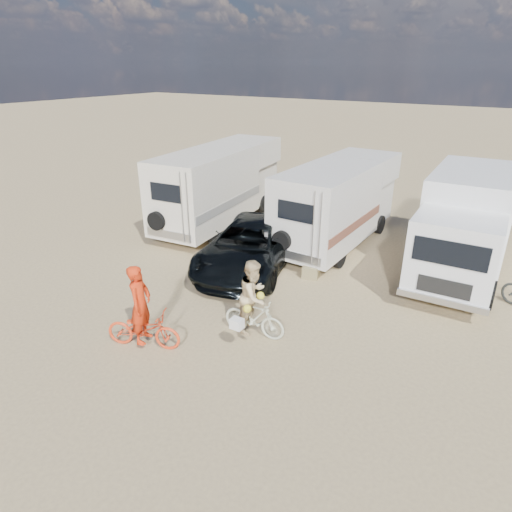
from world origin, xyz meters
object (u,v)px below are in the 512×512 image
Objects in this scene: bike_man at (143,329)px; crate at (311,271)px; rider_woman at (254,302)px; box_truck at (464,227)px; rider_man at (141,311)px; dark_suv at (251,245)px; cooler at (242,263)px; bike_woman at (254,318)px; rv_main at (338,205)px; rv_left at (220,187)px.

bike_man reaches higher than crate.
box_truck is at bearing -35.16° from rider_woman.
bike_man is at bearing -107.44° from crate.
rider_man is 5.75m from crate.
dark_suv is 0.64m from cooler.
bike_woman is (1.92, 1.78, 0.01)m from bike_man.
bike_man is 2.66m from rider_woman.
cooler is at bearing -15.81° from bike_man.
rv_main reaches higher than dark_suv.
rv_main is 4.98m from rv_left.
rider_man is at bearing 127.22° from bike_woman.
rider_woman is at bearing -68.39° from rider_man.
bike_woman reaches higher than cooler.
rv_left is at bearing 178.03° from box_truck.
rider_woman reaches higher than crate.
rv_left is at bearing 36.39° from rider_woman.
bike_man is at bearing -71.05° from rv_left.
bike_woman is 3.67m from crate.
dark_suv is (-1.53, -3.44, -0.72)m from rv_main.
rv_left is at bearing 3.62° from rider_man.
rv_main reaches higher than bike_woman.
dark_suv reaches higher than cooler.
crate is (-0.21, 3.65, -0.29)m from bike_woman.
cooler is at bearing 32.64° from bike_woman.
rv_main is at bearing 52.18° from dark_suv.
dark_suv is 5.09m from bike_man.
box_truck is at bearing -4.12° from rv_main.
rv_left reaches higher than dark_suv.
rv_left reaches higher than rider_man.
cooler is at bearing -163.60° from crate.
rider_woman is at bearing -68.39° from bike_man.
cooler is at bearing -15.81° from rider_man.
bike_man is at bearing -100.36° from dark_suv.
box_truck reaches higher than rv_left.
crate is at bearing -2.33° from rider_woman.
bike_woman is 3.85m from cooler.
dark_suv is at bearing -17.78° from bike_man.
rider_woman is (1.92, 1.78, -0.05)m from rider_man.
rider_man is at bearing -0.00° from bike_man.
bike_woman is 3.29× the size of cooler.
dark_suv is (3.43, -2.99, -0.79)m from rv_left.
bike_woman is at bearing -69.71° from dark_suv.
rider_woman reaches higher than dark_suv.
rv_left is 1.29× the size of dark_suv.
rider_woman is (-0.00, 0.00, 0.43)m from bike_woman.
rider_man reaches higher than bike_man.
cooler is at bearing 32.64° from rider_woman.
box_truck is at bearing 13.63° from dark_suv.
rider_woman is (0.71, -6.73, -0.56)m from rv_main.
box_truck is 9.80m from rider_man.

